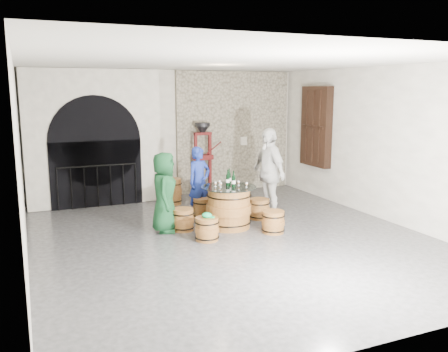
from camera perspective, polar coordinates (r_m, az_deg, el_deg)
name	(u,v)px	position (r m, az deg, el deg)	size (l,w,h in m)	color
ground	(232,239)	(8.84, 0.98, -7.56)	(8.00, 8.00, 0.00)	#2D2D30
wall_back	(168,134)	(12.22, -6.71, 5.04)	(8.00, 8.00, 0.00)	silver
wall_front	(392,201)	(5.16, 19.52, -2.81)	(8.00, 8.00, 0.00)	silver
wall_left	(20,165)	(7.76, -23.30, 1.20)	(8.00, 8.00, 0.00)	silver
wall_right	(386,144)	(10.41, 18.91, 3.63)	(8.00, 8.00, 0.00)	silver
ceiling	(233,61)	(8.43, 1.05, 13.62)	(8.00, 8.00, 0.00)	beige
stone_facing_panel	(233,132)	(12.79, 1.15, 5.35)	(3.20, 0.12, 3.18)	gray
arched_opening	(94,139)	(11.57, -15.41, 4.35)	(3.10, 0.60, 3.19)	silver
shuttered_window	(316,127)	(12.20, 10.99, 5.86)	(0.23, 1.10, 2.00)	black
barrel_table	(229,207)	(9.44, 0.59, -3.78)	(1.09, 1.09, 0.83)	brown
barrel_stool_left	(183,220)	(9.34, -4.97, -5.25)	(0.45, 0.45, 0.43)	brown
barrel_stool_far	(203,208)	(10.22, -2.56, -3.85)	(0.45, 0.45, 0.43)	brown
barrel_stool_right	(259,209)	(10.15, 4.28, -3.97)	(0.45, 0.45, 0.43)	brown
barrel_stool_near_right	(273,222)	(9.19, 5.94, -5.52)	(0.45, 0.45, 0.43)	brown
barrel_stool_near_left	(207,229)	(8.70, -2.07, -6.39)	(0.45, 0.45, 0.43)	brown
green_cap	(207,215)	(8.63, -2.05, -4.76)	(0.23, 0.18, 0.10)	#0E9A52
person_green	(164,192)	(9.16, -7.19, -1.97)	(0.76, 0.49, 1.55)	#10391D
person_blue	(199,182)	(10.20, -3.00, -0.72)	(0.56, 0.36, 1.52)	navy
person_white	(269,173)	(10.20, 5.38, 0.40)	(1.13, 0.47, 1.93)	silver
wine_bottle_left	(228,179)	(9.39, 0.46, -0.41)	(0.08, 0.08, 0.32)	black
wine_bottle_center	(234,180)	(9.28, 1.16, -0.54)	(0.08, 0.08, 0.32)	black
wine_bottle_right	(229,178)	(9.54, 0.63, -0.24)	(0.08, 0.08, 0.32)	black
tasting_glass_a	(221,185)	(9.26, -0.39, -1.08)	(0.05, 0.05, 0.10)	#B15722
tasting_glass_b	(239,183)	(9.44, 1.77, -0.86)	(0.05, 0.05, 0.10)	#B15722
tasting_glass_c	(219,183)	(9.46, -0.55, -0.83)	(0.05, 0.05, 0.10)	#B15722
tasting_glass_d	(230,181)	(9.62, 0.75, -0.65)	(0.05, 0.05, 0.10)	#B15722
tasting_glass_e	(247,185)	(9.28, 2.73, -1.07)	(0.05, 0.05, 0.10)	#B15722
tasting_glass_f	(215,184)	(9.33, -1.04, -1.00)	(0.05, 0.05, 0.10)	#B15722
side_barrel	(172,192)	(11.43, -6.23, -1.87)	(0.47, 0.47, 0.62)	brown
corking_press	(203,154)	(12.11, -2.56, 2.67)	(0.79, 0.45, 1.89)	#51100D
control_box	(243,141)	(12.85, 2.31, 4.24)	(0.18, 0.10, 0.22)	silver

